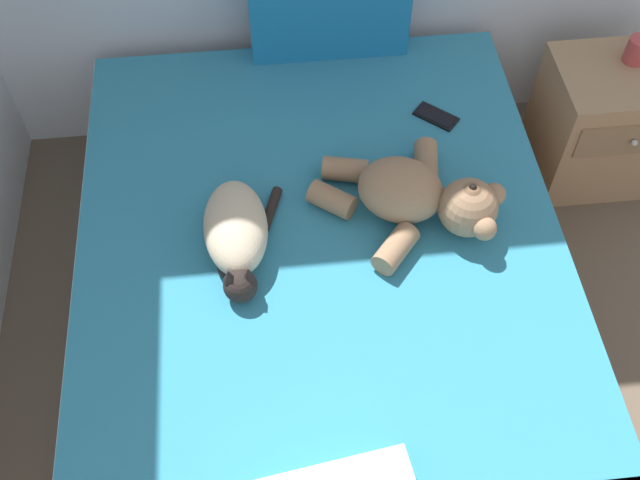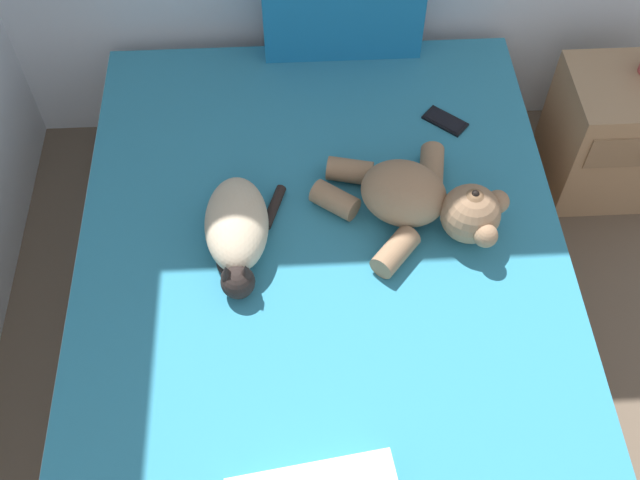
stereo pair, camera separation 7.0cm
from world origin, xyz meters
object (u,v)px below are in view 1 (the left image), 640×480
object	(u,v)px
cat	(236,233)
nightstand	(606,123)
teddy_bear	(419,196)
mug	(638,50)
bed	(324,310)
cell_phone	(436,116)

from	to	relation	value
cat	nightstand	size ratio (longest dim) A/B	0.83
teddy_bear	mug	bearing A→B (deg)	33.34
bed	teddy_bear	size ratio (longest dim) A/B	3.48
mug	bed	bearing A→B (deg)	-147.72
bed	mug	distance (m)	1.47
cat	nightstand	distance (m)	1.58
bed	cat	world-z (taller)	cat
bed	teddy_bear	bearing A→B (deg)	29.00
teddy_bear	nightstand	distance (m)	1.06
cat	cell_phone	bearing A→B (deg)	34.30
bed	cat	bearing A→B (deg)	158.65
cell_phone	mug	bearing A→B (deg)	13.96
teddy_bear	mug	size ratio (longest dim) A/B	4.99
cell_phone	mug	size ratio (longest dim) A/B	1.32
cat	nightstand	world-z (taller)	cat
nightstand	bed	bearing A→B (deg)	-148.85
mug	cat	bearing A→B (deg)	-155.49
nightstand	mug	bearing A→B (deg)	53.70
teddy_bear	cell_phone	size ratio (longest dim) A/B	3.77
teddy_bear	cell_phone	bearing A→B (deg)	70.77
teddy_bear	nightstand	bearing A→B (deg)	31.90
bed	cat	xyz separation A→B (m)	(-0.25, 0.10, 0.32)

